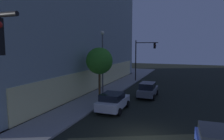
% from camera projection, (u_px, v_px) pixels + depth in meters
% --- Properties ---
extents(modern_building, '(34.59, 24.64, 21.10)m').
position_uv_depth(modern_building, '(28.00, 17.00, 31.41)').
color(modern_building, '#4C4C51').
rests_on(modern_building, ground).
extents(traffic_light_far_corner, '(0.38, 3.75, 6.73)m').
position_uv_depth(traffic_light_far_corner, '(142.00, 54.00, 33.40)').
color(traffic_light_far_corner, black).
rests_on(traffic_light_far_corner, sidewalk_corner).
extents(street_lamp_sidewalk, '(0.44, 0.44, 7.44)m').
position_uv_depth(street_lamp_sidewalk, '(103.00, 55.00, 23.15)').
color(street_lamp_sidewalk, '#545454').
rests_on(street_lamp_sidewalk, sidewalk_corner).
extents(sidewalk_tree, '(3.01, 3.01, 5.59)m').
position_uv_depth(sidewalk_tree, '(99.00, 61.00, 22.81)').
color(sidewalk_tree, '#533C1E').
rests_on(sidewalk_tree, sidewalk_corner).
extents(car_white, '(4.23, 2.26, 1.64)m').
position_uv_depth(car_white, '(113.00, 101.00, 18.51)').
color(car_white, silver).
rests_on(car_white, ground).
extents(car_grey, '(4.18, 1.99, 1.72)m').
position_uv_depth(car_grey, '(148.00, 90.00, 23.41)').
color(car_grey, slate).
rests_on(car_grey, ground).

